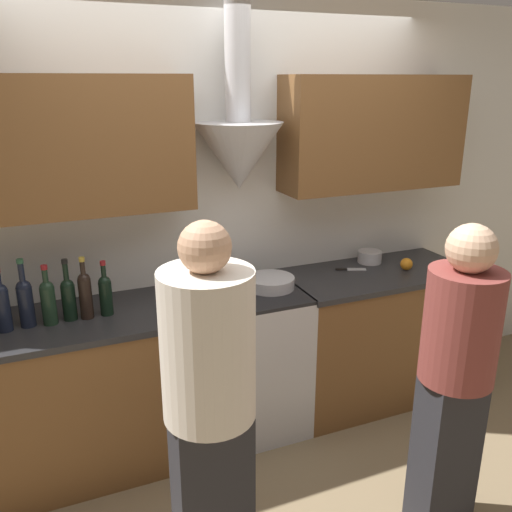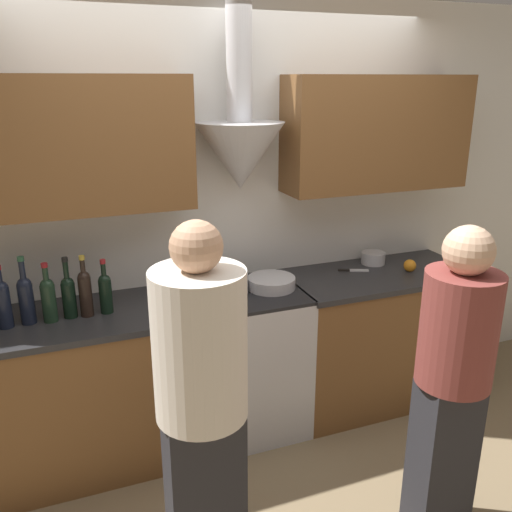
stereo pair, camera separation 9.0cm
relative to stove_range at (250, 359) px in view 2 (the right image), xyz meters
The scene contains 18 objects.
ground_plane 0.55m from the stove_range, 90.00° to the right, with size 12.00×12.00×0.00m, color #847051.
wall_back 1.04m from the stove_range, 96.76° to the left, with size 8.40×0.52×2.60m.
counter_left 1.00m from the stove_range, behind, with size 1.41×0.62×0.92m.
counter_right 0.91m from the stove_range, ahead, with size 1.23×0.62×0.92m.
stove_range is the anchor object (origin of this frame).
wine_bottle_3 1.46m from the stove_range, behind, with size 0.08×0.08×0.33m.
wine_bottle_4 1.36m from the stove_range, behind, with size 0.08×0.08×0.36m.
wine_bottle_5 1.26m from the stove_range, behind, with size 0.07×0.07×0.32m.
wine_bottle_6 1.17m from the stove_range, behind, with size 0.07×0.07×0.33m.
wine_bottle_7 1.11m from the stove_range, behind, with size 0.07×0.07×0.34m.
wine_bottle_8 1.01m from the stove_range, behind, with size 0.07×0.07×0.30m.
stock_pot 0.54m from the stove_range, 169.64° to the left, with size 0.25×0.25×0.12m.
mixing_bowl 0.51m from the stove_range, ahead, with size 0.29×0.29×0.07m.
orange_fruit 1.21m from the stove_range, ahead, with size 0.08×0.08×0.08m.
saucepan 1.10m from the stove_range, 10.03° to the left, with size 0.16×0.16×0.08m.
chefs_knife 0.89m from the stove_range, ahead, with size 0.20×0.11×0.01m.
person_foreground_left 1.22m from the stove_range, 120.22° to the right, with size 0.37×0.37×1.64m.
person_foreground_right 1.32m from the stove_range, 63.54° to the right, with size 0.34×0.34×1.55m.
Camera 2 is at (-1.04, -2.52, 2.13)m, focal length 38.00 mm.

